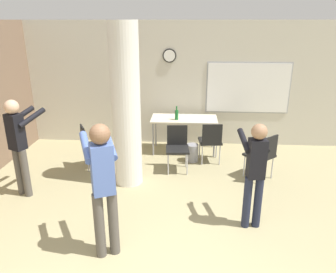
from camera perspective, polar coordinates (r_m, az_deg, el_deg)
wall_back at (r=7.59m, az=1.96°, el=9.05°), size 8.00×0.15×2.80m
support_pillar at (r=5.60m, az=-7.30°, el=5.06°), size 0.49×0.49×2.80m
folding_table at (r=7.17m, az=2.82°, el=2.76°), size 1.43×0.69×0.77m
bottle_on_table at (r=7.01m, az=1.51°, el=3.85°), size 0.08×0.08×0.30m
waste_bin at (r=6.84m, az=4.23°, el=-2.84°), size 0.25×0.25×0.37m
chair_mid_room at (r=6.19m, az=16.18°, el=-2.84°), size 0.62×0.62×0.87m
chair_near_pillar at (r=6.60m, az=-13.32°, el=-1.15°), size 0.59×0.59×0.87m
chair_table_front at (r=6.33m, az=1.64°, el=-1.51°), size 0.47×0.47×0.87m
chair_table_right at (r=6.68m, az=7.44°, el=-0.51°), size 0.49×0.49×0.87m
person_watching_back at (r=5.79m, az=-24.59°, el=-0.65°), size 0.54×0.66×1.64m
person_playing_front at (r=3.95m, az=-11.27°, el=-7.59°), size 0.56×0.69×1.72m
person_playing_side at (r=4.60m, az=14.92°, el=-5.30°), size 0.39×0.59×1.54m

